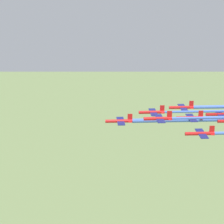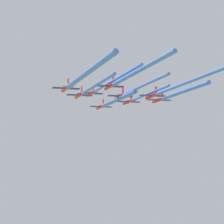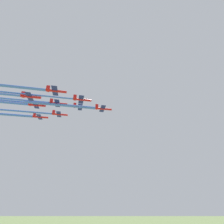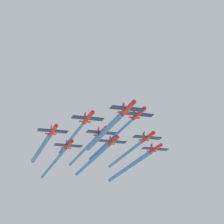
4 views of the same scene
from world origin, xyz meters
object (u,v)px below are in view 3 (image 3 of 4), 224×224
(jet_3, at_px, (59,114))
(jet_4, at_px, (58,103))
(jet_1, at_px, (81,107))
(jet_2, at_px, (82,100))
(jet_8, at_px, (30,97))
(jet_5, at_px, (55,91))
(jet_0, at_px, (103,109))
(jet_6, at_px, (40,117))
(jet_7, at_px, (36,105))

(jet_3, xyz_separation_m, jet_4, (0.98, -13.64, 0.30))
(jet_1, height_order, jet_4, jet_1)
(jet_1, xyz_separation_m, jet_4, (-11.10, -7.65, -2.28))
(jet_2, xyz_separation_m, jet_8, (-23.18, -1.67, -1.13))
(jet_4, bearing_deg, jet_5, 0.00)
(jet_3, bearing_deg, jet_2, 29.54)
(jet_0, bearing_deg, jet_6, -120.47)
(jet_5, bearing_deg, jet_6, -161.22)
(jet_0, bearing_deg, jet_8, -78.91)
(jet_1, relative_size, jet_6, 1.00)
(jet_1, distance_m, jet_3, 13.73)
(jet_0, relative_size, jet_6, 1.00)
(jet_8, bearing_deg, jet_7, -180.00)
(jet_1, height_order, jet_2, jet_1)
(jet_2, bearing_deg, jet_5, -59.53)
(jet_7, relative_size, jet_8, 1.00)
(jet_1, xyz_separation_m, jet_7, (-23.18, -1.67, -1.19))
(jet_0, height_order, jet_1, jet_1)
(jet_5, xyz_separation_m, jet_7, (-13.06, 19.62, 1.81))
(jet_3, relative_size, jet_7, 1.00)
(jet_1, xyz_separation_m, jet_5, (-10.12, -21.29, -3.00))
(jet_0, height_order, jet_5, jet_0)
(jet_0, bearing_deg, jet_4, -90.00)
(jet_3, xyz_separation_m, jet_5, (1.96, -27.27, -0.43))
(jet_3, height_order, jet_5, jet_3)
(jet_4, xyz_separation_m, jet_6, (-13.06, 19.62, -0.21))
(jet_4, xyz_separation_m, jet_8, (-11.10, -7.65, -1.25))
(jet_2, relative_size, jet_8, 1.00)
(jet_6, xyz_separation_m, jet_7, (0.98, -13.64, 1.29))
(jet_3, xyz_separation_m, jet_7, (-11.10, -7.65, 1.38))
(jet_3, bearing_deg, jet_4, 0.00)
(jet_7, bearing_deg, jet_3, 120.47)
(jet_0, distance_m, jet_8, 35.53)
(jet_2, bearing_deg, jet_1, -180.00)
(jet_6, relative_size, jet_8, 1.00)
(jet_1, xyz_separation_m, jet_2, (0.98, -13.64, -2.39))
(jet_4, relative_size, jet_8, 1.00)
(jet_0, bearing_deg, jet_7, -101.09)
(jet_1, height_order, jet_7, jet_1)
(jet_0, relative_size, jet_7, 1.00)
(jet_0, relative_size, jet_2, 1.00)
(jet_2, height_order, jet_8, jet_2)
(jet_0, xyz_separation_m, jet_4, (-23.18, -1.67, 0.72))
(jet_8, bearing_deg, jet_1, 120.47)
(jet_0, height_order, jet_7, jet_7)
(jet_2, height_order, jet_4, jet_4)
(jet_1, bearing_deg, jet_3, -120.47)
(jet_2, bearing_deg, jet_8, -90.00)
(jet_0, height_order, jet_8, jet_0)
(jet_8, bearing_deg, jet_0, 101.09)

